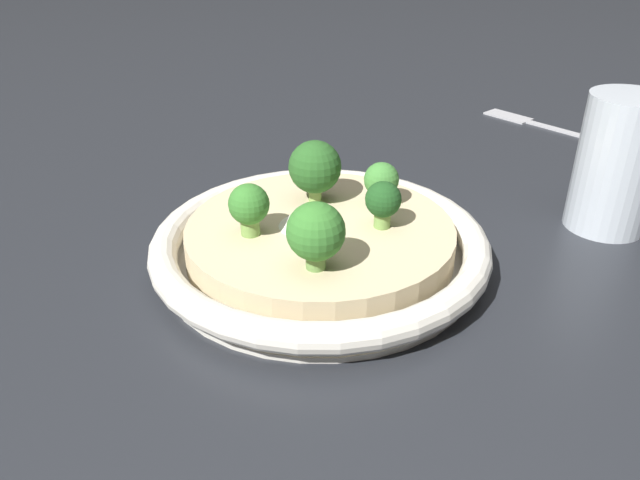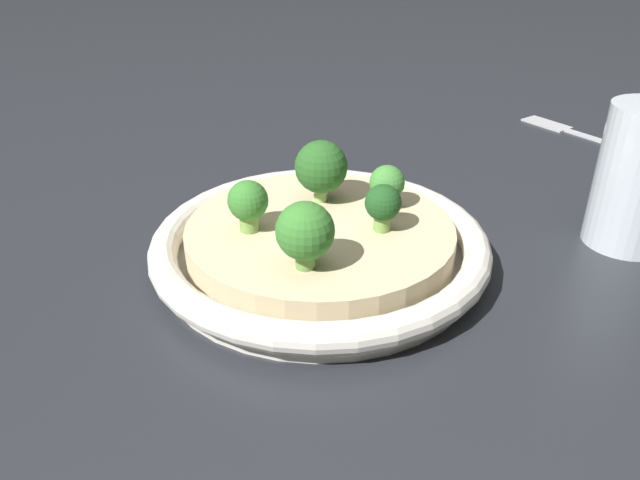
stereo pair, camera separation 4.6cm
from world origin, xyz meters
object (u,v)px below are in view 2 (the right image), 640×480
object	(u,v)px
drinking_glass	(639,178)
broccoli_back_left	(387,184)
broccoli_front_right	(305,232)
fork_utensil	(579,133)
broccoli_left	(322,167)
broccoli_front	(248,203)
risotto_bowl	(320,244)
broccoli_back	(383,205)

from	to	relation	value
drinking_glass	broccoli_back_left	bearing A→B (deg)	-87.34
broccoli_front_right	fork_utensil	distance (m)	0.47
broccoli_front_right	broccoli_left	xyz separation A→B (m)	(-0.10, 0.01, 0.00)
broccoli_front_right	broccoli_front	size ratio (longest dim) A/B	1.20
risotto_bowl	broccoli_front_right	bearing A→B (deg)	-7.93
broccoli_front_right	drinking_glass	distance (m)	0.27
broccoli_front_right	broccoli_front	distance (m)	0.07
broccoli_back_left	risotto_bowl	bearing A→B (deg)	-58.01
risotto_bowl	broccoli_front	distance (m)	0.06
broccoli_front	fork_utensil	world-z (taller)	broccoli_front
broccoli_back_left	fork_utensil	distance (m)	0.37
broccoli_left	fork_utensil	world-z (taller)	broccoli_left
risotto_bowl	broccoli_front	size ratio (longest dim) A/B	6.56
broccoli_back	broccoli_front_right	world-z (taller)	broccoli_front_right
risotto_bowl	broccoli_left	xyz separation A→B (m)	(-0.04, 0.00, 0.04)
broccoli_front_right	broccoli_back	bearing A→B (deg)	134.62
broccoli_front_right	broccoli_back_left	distance (m)	0.11
risotto_bowl	broccoli_front	xyz separation A→B (m)	(0.01, -0.05, 0.04)
broccoli_back	broccoli_back_left	xyz separation A→B (m)	(-0.04, 0.01, -0.00)
broccoli_front	drinking_glass	world-z (taller)	drinking_glass
risotto_bowl	broccoli_left	bearing A→B (deg)	178.76
risotto_bowl	drinking_glass	world-z (taller)	drinking_glass
fork_utensil	broccoli_front_right	bearing A→B (deg)	103.07
broccoli_back	fork_utensil	size ratio (longest dim) A/B	0.22
broccoli_front_right	broccoli_left	size ratio (longest dim) A/B	0.93
broccoli_left	drinking_glass	bearing A→B (deg)	89.67
broccoli_left	fork_utensil	distance (m)	0.40
broccoli_back	broccoli_front	bearing A→B (deg)	-88.57
risotto_bowl	broccoli_back	distance (m)	0.06
broccoli_left	broccoli_back_left	size ratio (longest dim) A/B	1.45
broccoli_front_right	broccoli_front	bearing A→B (deg)	-139.61
broccoli_front_right	drinking_glass	bearing A→B (deg)	111.49
broccoli_back	risotto_bowl	bearing A→B (deg)	-98.49
fork_utensil	drinking_glass	bearing A→B (deg)	132.13
broccoli_back	broccoli_front_right	xyz separation A→B (m)	(0.05, -0.05, 0.01)
broccoli_left	broccoli_front_right	bearing A→B (deg)	-5.17
broccoli_front	fork_utensil	bearing A→B (deg)	131.44
broccoli_front_right	risotto_bowl	bearing A→B (deg)	172.07
broccoli_back	broccoli_left	xyz separation A→B (m)	(-0.05, -0.04, 0.01)
broccoli_back	fork_utensil	distance (m)	0.40
broccoli_left	broccoli_back_left	bearing A→B (deg)	78.15
broccoli_front	broccoli_back_left	bearing A→B (deg)	111.86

